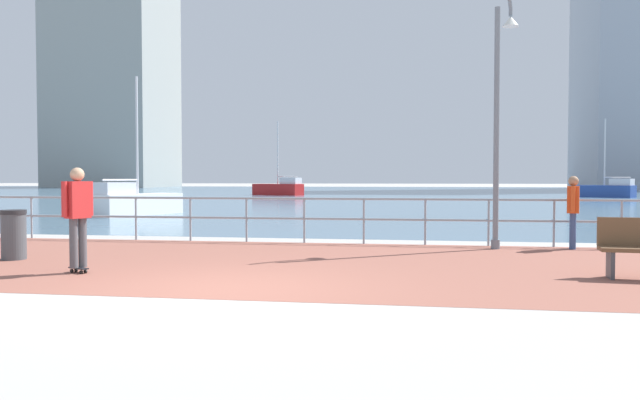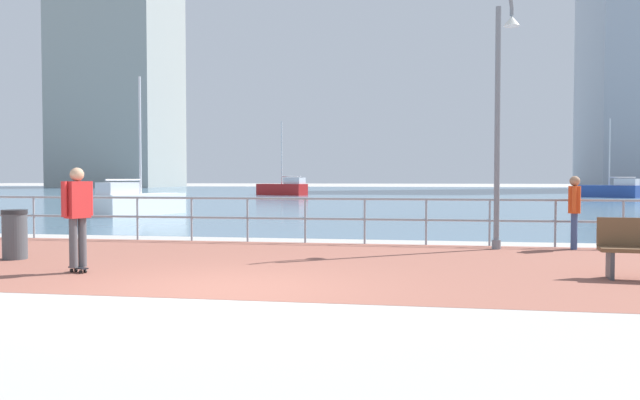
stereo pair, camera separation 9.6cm
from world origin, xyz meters
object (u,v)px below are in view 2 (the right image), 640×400
sailboat_red (138,202)px  sailboat_blue (611,190)px  lamppost (501,101)px  skateboarder (77,210)px  sailboat_navy (283,188)px  bystander (574,207)px  trash_bin (15,234)px

sailboat_red → sailboat_blue: size_ratio=0.93×
lamppost → skateboarder: lamppost is taller
sailboat_red → sailboat_navy: 29.06m
lamppost → bystander: lamppost is taller
sailboat_red → bystander: bearing=-33.9°
skateboarder → trash_bin: size_ratio=1.82×
trash_bin → sailboat_blue: (21.86, 40.72, 0.11)m
lamppost → skateboarder: 8.76m
lamppost → trash_bin: lamppost is taller
trash_bin → skateboarder: bearing=-32.7°
skateboarder → sailboat_blue: 46.48m
skateboarder → trash_bin: skateboarder is taller
trash_bin → sailboat_navy: size_ratio=0.14×
bystander → sailboat_blue: (11.13, 37.28, -0.33)m
bystander → sailboat_navy: bearing=111.4°
lamppost → trash_bin: (-9.19, -3.32, -2.70)m
trash_bin → sailboat_blue: bearing=61.8°
trash_bin → sailboat_navy: (-4.55, 42.37, 0.14)m
sailboat_blue → sailboat_navy: 26.46m
sailboat_navy → bystander: bearing=-68.6°
skateboarder → bystander: 9.88m
sailboat_navy → trash_bin: bearing=-83.9°
lamppost → bystander: size_ratio=3.66×
lamppost → bystander: (1.54, 0.13, -2.26)m
skateboarder → trash_bin: 2.53m
skateboarder → lamppost: bearing=33.2°
sailboat_red → sailboat_blue: bearing=46.7°
bystander → sailboat_navy: 41.82m
skateboarder → sailboat_red: size_ratio=0.30×
sailboat_blue → lamppost: bearing=-108.7°
bystander → trash_bin: bearing=-162.2°
bystander → trash_bin: (-10.73, -3.44, -0.45)m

